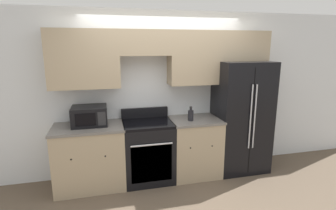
% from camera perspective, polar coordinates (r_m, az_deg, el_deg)
% --- Properties ---
extents(ground_plane, '(12.00, 12.00, 0.00)m').
position_cam_1_polar(ground_plane, '(4.12, 1.08, -17.24)').
color(ground_plane, brown).
extents(wall_back, '(8.00, 0.39, 2.60)m').
position_cam_1_polar(wall_back, '(4.17, -0.67, 5.53)').
color(wall_back, silver).
rests_on(wall_back, ground_plane).
extents(lower_cabinets_left, '(1.01, 0.64, 0.94)m').
position_cam_1_polar(lower_cabinets_left, '(4.09, -16.61, -10.72)').
color(lower_cabinets_left, tan).
rests_on(lower_cabinets_left, ground_plane).
extents(lower_cabinets_right, '(0.79, 0.64, 0.94)m').
position_cam_1_polar(lower_cabinets_right, '(4.30, 5.77, -9.02)').
color(lower_cabinets_right, tan).
rests_on(lower_cabinets_right, ground_plane).
extents(oven_range, '(0.75, 0.65, 1.10)m').
position_cam_1_polar(oven_range, '(4.13, -4.34, -9.92)').
color(oven_range, black).
rests_on(oven_range, ground_plane).
extents(refrigerator, '(0.85, 0.75, 1.82)m').
position_cam_1_polar(refrigerator, '(4.53, 15.38, -2.40)').
color(refrigerator, black).
rests_on(refrigerator, ground_plane).
extents(microwave, '(0.50, 0.41, 0.27)m').
position_cam_1_polar(microwave, '(3.96, -16.72, -2.25)').
color(microwave, black).
rests_on(microwave, lower_cabinets_left).
extents(bottle, '(0.09, 0.09, 0.22)m').
position_cam_1_polar(bottle, '(4.04, 4.96, -2.19)').
color(bottle, black).
rests_on(bottle, lower_cabinets_right).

